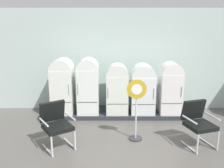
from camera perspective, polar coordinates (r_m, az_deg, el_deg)
name	(u,v)px	position (r m, az deg, el deg)	size (l,w,h in m)	color
back_wall	(115,60)	(7.68, 0.72, 5.61)	(11.76, 0.12, 3.07)	#B5C9C2
display_plinth	(115,113)	(7.44, 0.76, -6.56)	(4.38, 0.95, 0.12)	#2B3137
refrigerator_0	(62,84)	(7.22, -11.44, -0.07)	(0.61, 0.70, 1.57)	white
refrigerator_1	(87,84)	(7.10, -5.66, -0.04)	(0.60, 0.67, 1.58)	white
refrigerator_2	(116,87)	(7.07, 1.01, -0.77)	(0.61, 0.64, 1.42)	silver
refrigerator_3	(142,87)	(7.15, 6.84, -0.78)	(0.66, 0.69, 1.41)	white
refrigerator_4	(170,87)	(7.25, 13.05, -0.56)	(0.60, 0.62, 1.46)	white
armchair_left	(55,122)	(5.59, -12.87, -8.57)	(0.83, 0.86, 0.99)	silver
armchair_right	(197,121)	(5.85, 18.85, -7.95)	(0.75, 0.81, 0.99)	silver
sign_stand	(135,111)	(5.74, 5.35, -6.23)	(0.44, 0.32, 1.44)	#2D2D30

